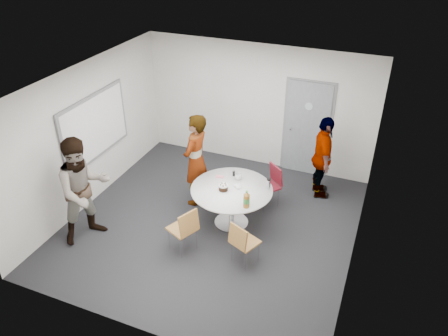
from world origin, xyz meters
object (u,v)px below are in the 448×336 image
at_px(table, 233,194).
at_px(person_right, 322,158).
at_px(chair_far, 271,182).
at_px(person_main, 196,160).
at_px(whiteboard, 95,127).
at_px(person_left, 84,190).
at_px(door, 307,129).
at_px(chair_near_right, 242,241).
at_px(chair_near_left, 185,227).

relative_size(table, person_right, 0.86).
relative_size(chair_far, person_main, 0.46).
bearing_deg(whiteboard, person_left, -64.22).
height_order(door, chair_near_right, door).
distance_m(chair_far, person_main, 1.49).
relative_size(whiteboard, person_left, 0.99).
height_order(whiteboard, person_right, whiteboard).
bearing_deg(person_main, chair_near_left, 21.38).
bearing_deg(chair_far, table, 101.65).
height_order(chair_near_left, chair_near_right, chair_near_left).
relative_size(table, chair_far, 1.72).
bearing_deg(person_right, door, 13.18).
bearing_deg(chair_far, person_left, 78.27).
distance_m(whiteboard, person_right, 4.37).
height_order(chair_near_left, chair_far, chair_near_left).
xyz_separation_m(door, person_right, (0.50, -0.77, -0.18)).
bearing_deg(person_main, person_right, 120.62).
bearing_deg(door, chair_near_right, -94.32).
xyz_separation_m(person_left, person_right, (3.45, 2.78, -0.11)).
relative_size(chair_far, person_right, 0.50).
height_order(chair_near_left, person_main, person_main).
bearing_deg(door, whiteboard, -147.34).
distance_m(table, chair_far, 0.98).
distance_m(chair_near_right, person_main, 2.01).
distance_m(whiteboard, person_main, 2.00).
height_order(person_main, person_left, person_left).
relative_size(person_main, person_right, 1.09).
bearing_deg(person_main, chair_far, 110.92).
bearing_deg(person_left, table, -31.40).
bearing_deg(whiteboard, door, 32.66).
relative_size(door, chair_near_left, 2.51).
bearing_deg(chair_near_right, person_left, -149.65).
bearing_deg(whiteboard, chair_far, 14.17).
relative_size(whiteboard, person_main, 1.03).
xyz_separation_m(table, person_main, (-0.91, 0.42, 0.27)).
height_order(chair_near_right, person_left, person_left).
xyz_separation_m(door, person_main, (-1.67, -1.89, -0.11)).
bearing_deg(whiteboard, table, -0.60).
xyz_separation_m(table, chair_far, (0.46, 0.85, -0.14)).
height_order(door, table, door).
bearing_deg(door, chair_far, -101.91).
xyz_separation_m(whiteboard, chair_far, (3.25, 0.82, -0.94)).
relative_size(chair_near_left, chair_far, 1.00).
xyz_separation_m(chair_near_left, chair_far, (0.90, 1.84, -0.00)).
height_order(table, person_left, person_left).
distance_m(chair_near_left, person_main, 1.54).
bearing_deg(person_left, chair_far, -22.63).
bearing_deg(whiteboard, chair_near_right, -15.99).
xyz_separation_m(person_main, person_left, (-1.28, -1.66, 0.04)).
xyz_separation_m(chair_near_right, person_right, (0.75, 2.46, 0.37)).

